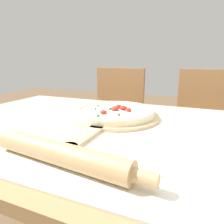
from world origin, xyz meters
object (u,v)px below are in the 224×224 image
Objects in this scene: chair_right at (205,129)px; pizza_peel at (113,117)px; chair_left at (115,119)px; pizza at (115,111)px; rolling_pin at (59,153)px.

pizza_peel is at bearing -117.48° from chair_right.
pizza is at bearing -67.21° from chair_left.
pizza is (0.00, 0.02, 0.02)m from pizza_peel.
chair_right is at bearing 1.50° from chair_left.
chair_right reaches higher than pizza_peel.
chair_right reaches higher than rolling_pin.
chair_left is (-0.26, 0.66, -0.24)m from pizza.
pizza_peel is 0.57× the size of chair_right.
chair_left is (-0.26, 0.68, -0.22)m from pizza_peel.
pizza_peel is 0.36m from rolling_pin.
pizza_peel is at bearing -90.50° from pizza.
chair_left is 1.00× the size of chair_right.
rolling_pin reaches higher than pizza.
pizza_peel is 0.03m from pizza.
rolling_pin is (0.02, -0.38, 0.00)m from pizza.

